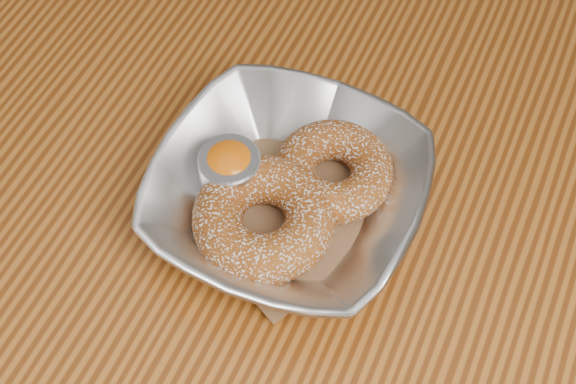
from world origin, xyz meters
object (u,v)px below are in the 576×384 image
at_px(serving_bowl, 288,195).
at_px(donut_back, 333,171).
at_px(ramekin, 230,171).
at_px(donut_front, 264,218).
at_px(table, 233,181).

xyz_separation_m(serving_bowl, donut_back, (0.02, 0.03, 0.00)).
bearing_deg(ramekin, serving_bowl, 3.51).
xyz_separation_m(serving_bowl, donut_front, (-0.01, -0.03, 0.00)).
relative_size(donut_front, ramekin, 2.22).
xyz_separation_m(table, donut_front, (0.08, -0.09, 0.13)).
xyz_separation_m(donut_back, donut_front, (-0.03, -0.06, 0.00)).
bearing_deg(donut_back, donut_front, -116.05).
relative_size(table, donut_front, 10.88).
relative_size(table, ramekin, 24.12).
distance_m(table, serving_bowl, 0.17).
xyz_separation_m(donut_back, ramekin, (-0.07, -0.04, 0.01)).
distance_m(serving_bowl, ramekin, 0.05).
height_order(serving_bowl, donut_front, serving_bowl).
bearing_deg(serving_bowl, ramekin, -176.49).
height_order(table, donut_front, donut_front).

